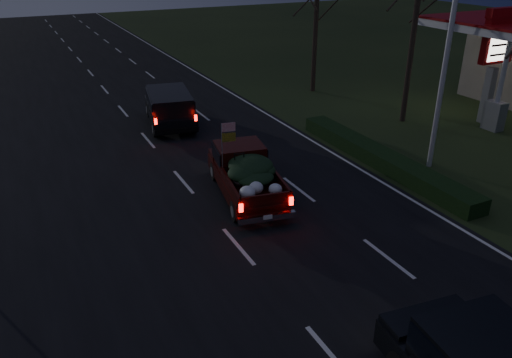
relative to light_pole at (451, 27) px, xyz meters
name	(u,v)px	position (x,y,z in m)	size (l,w,h in m)	color
ground	(238,247)	(-9.50, -2.00, -5.48)	(120.00, 120.00, 0.00)	black
road_asphalt	(238,246)	(-9.50, -2.00, -5.47)	(14.00, 120.00, 0.02)	black
hedge_row	(381,158)	(-1.70, 1.00, -5.18)	(1.00, 10.00, 0.60)	black
light_pole	(451,27)	(0.00, 0.00, 0.00)	(0.50, 0.90, 9.16)	silver
gas_price_pylon	(497,47)	(6.50, 2.99, -1.71)	(2.00, 0.41, 5.57)	gray
gas_canopy	(511,29)	(8.50, 4.00, -1.13)	(7.10, 6.10, 4.88)	silver
bare_tree_far	(317,2)	(2.00, 12.00, -0.25)	(3.60, 3.60, 7.00)	black
pickup_truck	(246,171)	(-7.82, 1.00, -4.55)	(2.60, 4.98, 2.48)	#350B07
lead_suv	(169,105)	(-7.87, 9.63, -4.43)	(2.86, 5.13, 1.39)	black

